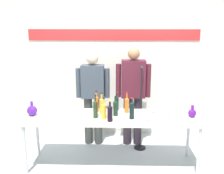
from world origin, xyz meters
TOP-DOWN VIEW (x-y plane):
  - ground_plane at (0.00, 0.00)m, footprint 10.00×10.00m
  - back_wall at (0.00, 1.24)m, footprint 4.40×0.11m
  - display_table at (0.00, 0.00)m, footprint 2.55×0.70m
  - decanter_blue_left at (-1.17, -0.01)m, footprint 0.15×0.15m
  - decanter_blue_right at (1.16, -0.01)m, footprint 0.12×0.12m
  - presenter_left at (-0.34, 0.73)m, footprint 0.58×0.22m
  - presenter_right at (0.34, 0.73)m, footprint 0.59×0.22m
  - wine_bottle_0 at (-0.02, -0.21)m, footprint 0.07×0.07m
  - wine_bottle_1 at (-0.23, -0.07)m, footprint 0.07×0.07m
  - wine_bottle_2 at (-0.24, 0.19)m, footprint 0.06×0.06m
  - wine_bottle_3 at (0.05, 0.02)m, footprint 0.07×0.07m
  - wine_bottle_4 at (0.22, 0.17)m, footprint 0.07×0.07m
  - wine_bottle_5 at (0.07, 0.27)m, footprint 0.07×0.07m
  - wine_bottle_6 at (-0.15, 0.11)m, footprint 0.07×0.07m
  - wine_bottle_7 at (-0.11, -0.11)m, footprint 0.07×0.07m
  - wine_bottle_8 at (0.29, -0.10)m, footprint 0.07×0.07m
  - wine_glass_left_0 at (-0.74, -0.22)m, footprint 0.06×0.06m
  - wine_glass_left_1 at (-1.04, 0.17)m, footprint 0.06×0.06m
  - wine_glass_left_2 at (-0.51, -0.26)m, footprint 0.06×0.06m
  - wine_glass_left_3 at (-0.82, 0.26)m, footprint 0.07×0.07m
  - wine_glass_left_4 at (-0.95, -0.01)m, footprint 0.06×0.06m
  - wine_glass_right_0 at (1.02, 0.24)m, footprint 0.06×0.06m
  - wine_glass_right_1 at (0.61, 0.11)m, footprint 0.07×0.07m
  - wine_glass_right_2 at (1.01, -0.02)m, footprint 0.06×0.06m
  - wine_glass_right_3 at (0.84, 0.11)m, footprint 0.07×0.07m
  - wine_glass_right_4 at (0.52, -0.22)m, footprint 0.06×0.06m
  - wine_glass_right_5 at (0.62, -0.18)m, footprint 0.06×0.06m
  - microphone_stand at (0.47, 0.54)m, footprint 0.20×0.20m

SIDE VIEW (x-z plane):
  - ground_plane at x=0.00m, z-range 0.00..0.00m
  - microphone_stand at x=0.47m, z-range -0.24..1.18m
  - display_table at x=0.00m, z-range 0.33..1.10m
  - decanter_blue_right at x=1.16m, z-range 0.75..0.93m
  - decanter_blue_left at x=-1.17m, z-range 0.74..0.96m
  - wine_glass_left_3 at x=-0.82m, z-range 0.80..0.93m
  - wine_glass_right_2 at x=1.01m, z-range 0.80..0.94m
  - wine_glass_right_5 at x=0.62m, z-range 0.80..0.94m
  - wine_glass_left_1 at x=-1.04m, z-range 0.80..0.94m
  - wine_glass_left_4 at x=-0.95m, z-range 0.80..0.95m
  - wine_glass_right_3 at x=0.84m, z-range 0.80..0.95m
  - wine_glass_right_1 at x=0.61m, z-range 0.81..0.95m
  - wine_glass_right_4 at x=0.52m, z-range 0.80..0.96m
  - wine_glass_right_0 at x=1.02m, z-range 0.80..0.96m
  - wine_glass_left_0 at x=-0.74m, z-range 0.80..0.97m
  - wine_glass_left_2 at x=-0.51m, z-range 0.80..0.97m
  - wine_bottle_5 at x=0.07m, z-range 0.75..1.04m
  - wine_bottle_0 at x=-0.02m, z-range 0.75..1.05m
  - wine_bottle_3 at x=0.05m, z-range 0.75..1.05m
  - wine_bottle_4 at x=0.22m, z-range 0.74..1.06m
  - wine_bottle_7 at x=-0.11m, z-range 0.74..1.06m
  - wine_bottle_6 at x=-0.15m, z-range 0.74..1.07m
  - wine_bottle_8 at x=0.29m, z-range 0.75..1.06m
  - wine_bottle_2 at x=-0.24m, z-range 0.75..1.07m
  - wine_bottle_1 at x=-0.23m, z-range 0.74..1.08m
  - presenter_left at x=-0.34m, z-range 0.11..1.73m
  - presenter_right at x=0.34m, z-range 0.12..1.82m
  - back_wall at x=0.00m, z-range 0.00..3.00m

